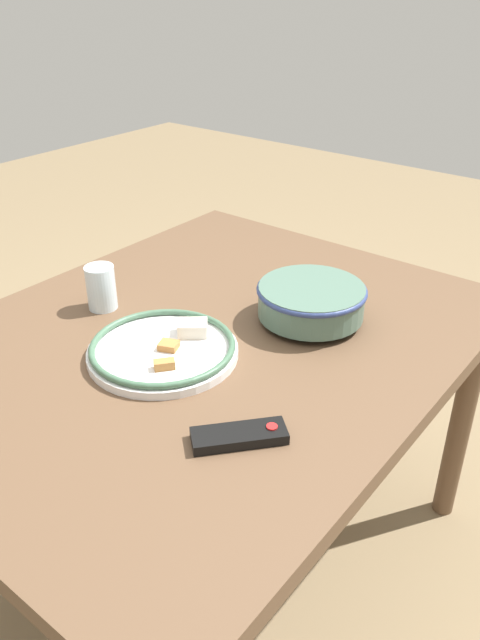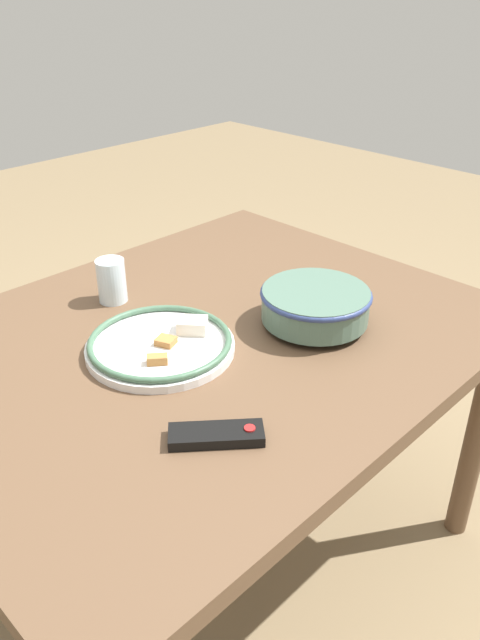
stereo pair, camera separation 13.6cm
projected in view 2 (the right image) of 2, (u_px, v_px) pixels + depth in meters
name	position (u px, v px, depth m)	size (l,w,h in m)	color
ground_plane	(211.00, 554.00, 1.75)	(8.00, 8.00, 0.00)	#7F6B4C
dining_table	(204.00, 362.00, 1.43)	(1.29, 1.02, 0.72)	brown
noodle_bowl	(315.00, 305.00, 1.40)	(0.25, 0.25, 0.09)	#4C6B5B
food_plate	(161.00, 344.00, 1.32)	(0.32, 0.32, 0.05)	white
tv_remote	(216.00, 435.00, 1.08)	(0.16, 0.15, 0.02)	black
drinking_glass	(112.00, 281.00, 1.51)	(0.07, 0.07, 0.11)	silver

